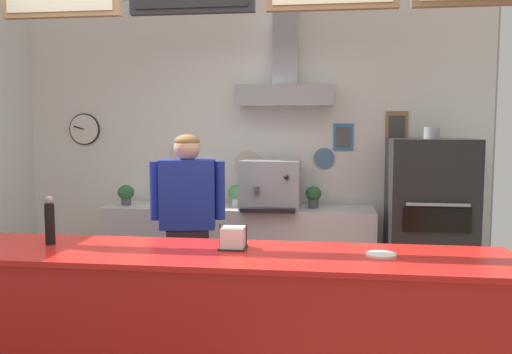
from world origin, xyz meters
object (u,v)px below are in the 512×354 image
at_px(shop_worker, 188,229).
at_px(potted_oregano, 313,195).
at_px(condiment_plate, 381,255).
at_px(espresso_machine, 271,184).
at_px(potted_sage, 236,194).
at_px(napkin_holder, 233,239).
at_px(pepper_grinder, 50,221).
at_px(pizza_oven, 429,227).
at_px(potted_basil, 188,191).
at_px(potted_rosemary, 126,194).

height_order(shop_worker, potted_oregano, shop_worker).
xyz_separation_m(shop_worker, condiment_plate, (1.37, -1.21, 0.13)).
distance_m(espresso_machine, potted_sage, 0.35).
relative_size(shop_worker, espresso_machine, 2.85).
bearing_deg(napkin_holder, pepper_grinder, -178.21).
height_order(pizza_oven, napkin_holder, pizza_oven).
distance_m(potted_basil, condiment_plate, 2.77).
xyz_separation_m(potted_basil, napkin_holder, (0.84, -2.18, 0.01)).
distance_m(potted_basil, pepper_grinder, 2.23).
bearing_deg(espresso_machine, potted_sage, 177.67).
relative_size(potted_rosemary, potted_sage, 0.93).
bearing_deg(espresso_machine, potted_basil, 177.91).
xyz_separation_m(shop_worker, espresso_machine, (0.55, 0.99, 0.25)).
height_order(potted_rosemary, potted_sage, potted_sage).
height_order(shop_worker, napkin_holder, shop_worker).
bearing_deg(potted_sage, napkin_holder, -80.82).
bearing_deg(pizza_oven, espresso_machine, 172.00).
height_order(potted_sage, pepper_grinder, pepper_grinder).
height_order(shop_worker, pepper_grinder, shop_worker).
bearing_deg(espresso_machine, pizza_oven, -8.00).
relative_size(shop_worker, potted_oregano, 7.73).
xyz_separation_m(espresso_machine, potted_rosemary, (-1.44, -0.00, -0.11)).
relative_size(shop_worker, pepper_grinder, 5.72).
distance_m(espresso_machine, condiment_plate, 2.36).
height_order(espresso_machine, potted_rosemary, espresso_machine).
height_order(potted_basil, pepper_grinder, pepper_grinder).
xyz_separation_m(shop_worker, napkin_holder, (0.56, -1.15, 0.18)).
height_order(potted_rosemary, potted_oregano, potted_oregano).
bearing_deg(pepper_grinder, napkin_holder, 1.79).
relative_size(espresso_machine, potted_oregano, 2.71).
relative_size(shop_worker, condiment_plate, 10.06).
bearing_deg(shop_worker, espresso_machine, -129.32).
distance_m(shop_worker, potted_oregano, 1.41).
relative_size(condiment_plate, pepper_grinder, 0.57).
bearing_deg(potted_basil, espresso_machine, -2.09).
distance_m(pizza_oven, shop_worker, 2.14).
relative_size(potted_basil, napkin_holder, 1.58).
bearing_deg(potted_oregano, potted_sage, -177.93).
bearing_deg(napkin_holder, condiment_plate, -4.27).
bearing_deg(pepper_grinder, espresso_machine, 64.23).
bearing_deg(condiment_plate, potted_basil, 126.22).
height_order(potted_basil, condiment_plate, potted_basil).
relative_size(potted_oregano, napkin_holder, 1.34).
height_order(pizza_oven, potted_sage, pizza_oven).
bearing_deg(potted_rosemary, potted_oregano, 1.36).
bearing_deg(potted_sage, espresso_machine, -2.33).
relative_size(potted_basil, potted_sage, 1.16).
relative_size(potted_sage, pepper_grinder, 0.75).
bearing_deg(potted_oregano, shop_worker, -132.70).
bearing_deg(pepper_grinder, condiment_plate, -0.81).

